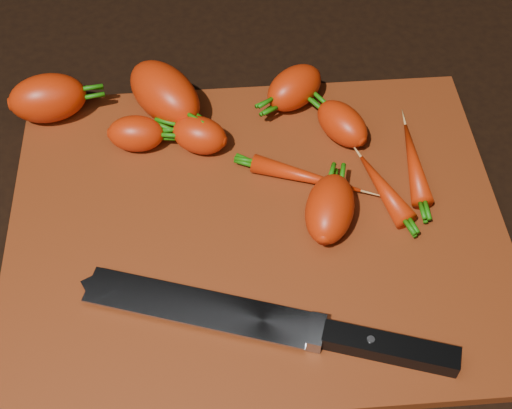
{
  "coord_description": "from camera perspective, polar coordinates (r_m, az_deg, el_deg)",
  "views": [
    {
      "loc": [
        -0.03,
        -0.42,
        0.59
      ],
      "look_at": [
        0.0,
        0.01,
        0.03
      ],
      "focal_mm": 50.0,
      "sensor_mm": 36.0,
      "label": 1
    }
  ],
  "objects": [
    {
      "name": "carrot_3",
      "position": [
        0.7,
        5.93,
        -0.34
      ],
      "size": [
        0.07,
        0.09,
        0.05
      ],
      "primitive_type": "ellipsoid",
      "rotation": [
        0.0,
        0.0,
        1.27
      ],
      "color": "red",
      "rests_on": "cutting_board"
    },
    {
      "name": "knife",
      "position": [
        0.66,
        -3.02,
        -8.55
      ],
      "size": [
        0.33,
        0.13,
        0.02
      ],
      "rotation": [
        0.0,
        0.0,
        -0.31
      ],
      "color": "gray",
      "rests_on": "cutting_board"
    },
    {
      "name": "carrot_9",
      "position": [
        0.74,
        10.14,
        1.3
      ],
      "size": [
        0.05,
        0.09,
        0.02
      ],
      "primitive_type": "ellipsoid",
      "rotation": [
        0.0,
        0.0,
        1.91
      ],
      "color": "red",
      "rests_on": "cutting_board"
    },
    {
      "name": "carrot_4",
      "position": [
        0.82,
        3.1,
        9.31
      ],
      "size": [
        0.09,
        0.08,
        0.05
      ],
      "primitive_type": "ellipsoid",
      "rotation": [
        0.0,
        0.0,
        3.83
      ],
      "color": "red",
      "rests_on": "cutting_board"
    },
    {
      "name": "carrot_5",
      "position": [
        0.78,
        -9.58,
        5.61
      ],
      "size": [
        0.06,
        0.05,
        0.04
      ],
      "primitive_type": "ellipsoid",
      "rotation": [
        0.0,
        0.0,
        -0.11
      ],
      "color": "red",
      "rests_on": "cutting_board"
    },
    {
      "name": "cutting_board",
      "position": [
        0.72,
        0.06,
        -1.79
      ],
      "size": [
        0.5,
        0.4,
        0.01
      ],
      "primitive_type": "cube",
      "color": "maroon",
      "rests_on": "ground"
    },
    {
      "name": "carrot_0",
      "position": [
        0.83,
        -16.32,
        8.17
      ],
      "size": [
        0.09,
        0.07,
        0.05
      ],
      "primitive_type": "ellipsoid",
      "rotation": [
        0.0,
        0.0,
        0.16
      ],
      "color": "red",
      "rests_on": "cutting_board"
    },
    {
      "name": "carrot_7",
      "position": [
        0.77,
        12.51,
        3.3
      ],
      "size": [
        0.03,
        0.11,
        0.02
      ],
      "primitive_type": "ellipsoid",
      "rotation": [
        0.0,
        0.0,
        1.53
      ],
      "color": "red",
      "rests_on": "cutting_board"
    },
    {
      "name": "ground",
      "position": [
        0.73,
        0.06,
        -2.29
      ],
      "size": [
        2.0,
        2.0,
        0.01
      ],
      "primitive_type": "cube",
      "color": "black"
    },
    {
      "name": "carrot_6",
      "position": [
        0.79,
        6.91,
        6.44
      ],
      "size": [
        0.07,
        0.08,
        0.04
      ],
      "primitive_type": "ellipsoid",
      "rotation": [
        0.0,
        0.0,
        2.13
      ],
      "color": "red",
      "rests_on": "cutting_board"
    },
    {
      "name": "carrot_8",
      "position": [
        0.75,
        4.04,
        2.23
      ],
      "size": [
        0.12,
        0.06,
        0.02
      ],
      "primitive_type": "ellipsoid",
      "rotation": [
        0.0,
        0.0,
        -0.4
      ],
      "color": "red",
      "rests_on": "cutting_board"
    },
    {
      "name": "carrot_2",
      "position": [
        0.81,
        -7.32,
        8.82
      ],
      "size": [
        0.11,
        0.12,
        0.06
      ],
      "primitive_type": "ellipsoid",
      "rotation": [
        0.0,
        0.0,
        -0.94
      ],
      "color": "red",
      "rests_on": "cutting_board"
    },
    {
      "name": "carrot_1",
      "position": [
        0.77,
        -4.54,
        5.55
      ],
      "size": [
        0.07,
        0.06,
        0.04
      ],
      "primitive_type": "ellipsoid",
      "rotation": [
        0.0,
        0.0,
        2.74
      ],
      "color": "red",
      "rests_on": "cutting_board"
    }
  ]
}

